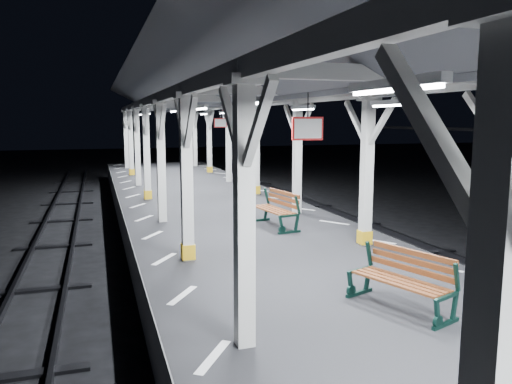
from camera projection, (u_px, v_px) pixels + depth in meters
name	position (u px, v px, depth m)	size (l,w,h in m)	color
ground	(320.00, 335.00, 8.89)	(120.00, 120.00, 0.00)	black
platform	(321.00, 308.00, 8.81)	(6.00, 50.00, 1.00)	black
hazard_stripes_left	(182.00, 295.00, 8.00)	(1.00, 48.00, 0.01)	silver
hazard_stripes_right	(439.00, 268.00, 9.48)	(1.00, 48.00, 0.01)	silver
track_left	(12.00, 374.00, 7.36)	(2.20, 60.00, 0.16)	#2D2D33
canopy	(326.00, 73.00, 8.21)	(5.40, 49.00, 4.65)	beige
bench_near	(404.00, 278.00, 7.42)	(1.08, 1.70, 0.87)	black
bench_mid	(277.00, 208.00, 13.06)	(0.88, 1.79, 0.93)	black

